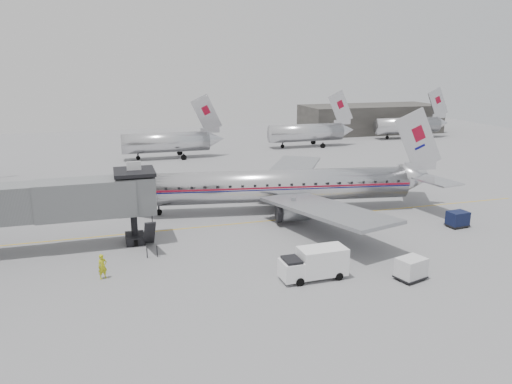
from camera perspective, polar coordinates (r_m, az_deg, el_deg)
ground at (r=43.13m, az=-0.85°, el=-6.11°), size 160.00×160.00×0.00m
hangar at (r=114.21m, az=12.90°, el=8.17°), size 30.00×12.00×6.00m
apron_line at (r=49.36m, az=0.60°, el=-3.37°), size 60.00×0.15×0.01m
jet_bridge at (r=44.27m, az=-23.50°, el=-1.13°), size 21.00×6.20×7.10m
distant_aircraft_near at (r=82.28m, az=-10.14°, el=5.69°), size 16.39×3.20×10.26m
distant_aircraft_mid at (r=92.65m, az=5.83°, el=6.84°), size 16.39×3.20×10.26m
distant_aircraft_far at (r=107.44m, az=17.02°, el=7.36°), size 16.39×3.20×10.26m
airliner at (r=52.39m, az=3.50°, el=0.73°), size 33.71×31.01×10.72m
service_van at (r=36.69m, az=6.67°, el=-8.06°), size 4.90×2.04×2.29m
baggage_cart_navy at (r=51.29m, az=22.05°, el=-2.85°), size 2.05×1.63×1.51m
baggage_cart_white at (r=38.10m, az=17.30°, el=-8.31°), size 2.43×2.10×1.63m
ramp_worker at (r=38.19m, az=-17.14°, el=-8.14°), size 0.80×0.67×1.86m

